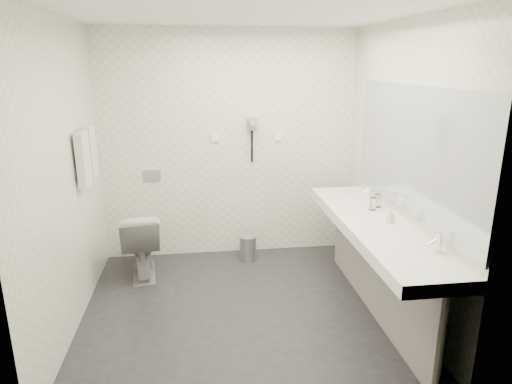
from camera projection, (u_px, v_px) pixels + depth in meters
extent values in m
plane|color=#242428|center=(242.00, 308.00, 4.07)|extent=(2.80, 2.80, 0.00)
plane|color=white|center=(239.00, 13.00, 3.38)|extent=(2.80, 2.80, 0.00)
plane|color=white|center=(229.00, 146.00, 4.96)|extent=(2.80, 0.00, 2.80)
plane|color=white|center=(263.00, 231.00, 2.49)|extent=(2.80, 0.00, 2.80)
plane|color=white|center=(64.00, 180.00, 3.55)|extent=(0.00, 2.60, 2.60)
plane|color=white|center=(401.00, 169.00, 3.90)|extent=(0.00, 2.60, 2.60)
cube|color=white|center=(376.00, 228.00, 3.80)|extent=(0.55, 2.20, 0.10)
cube|color=gray|center=(375.00, 273.00, 3.92)|extent=(0.03, 2.15, 0.75)
cylinder|color=silver|center=(440.00, 344.00, 2.94)|extent=(0.06, 0.06, 0.75)
cylinder|color=silver|center=(341.00, 230.00, 4.92)|extent=(0.06, 0.06, 0.75)
cube|color=#B2BCC6|center=(412.00, 151.00, 3.65)|extent=(0.02, 2.20, 1.05)
ellipsoid|color=white|center=(411.00, 255.00, 3.17)|extent=(0.40, 0.31, 0.05)
ellipsoid|color=white|center=(350.00, 201.00, 4.41)|extent=(0.40, 0.31, 0.05)
cylinder|color=silver|center=(439.00, 242.00, 3.17)|extent=(0.04, 0.04, 0.15)
cylinder|color=silver|center=(370.00, 191.00, 4.41)|extent=(0.04, 0.04, 0.15)
imported|color=beige|center=(391.00, 216.00, 3.76)|extent=(0.06, 0.06, 0.11)
cylinder|color=silver|center=(373.00, 204.00, 4.09)|extent=(0.08, 0.08, 0.11)
cylinder|color=silver|center=(378.00, 201.00, 4.17)|extent=(0.09, 0.09, 0.12)
imported|color=white|center=(141.00, 243.00, 4.63)|extent=(0.47, 0.73, 0.70)
cube|color=#B2B5BA|center=(152.00, 175.00, 4.93)|extent=(0.18, 0.02, 0.12)
cylinder|color=#B2B5BA|center=(248.00, 248.00, 5.05)|extent=(0.24, 0.24, 0.26)
cylinder|color=#B2B5BA|center=(248.00, 237.00, 5.01)|extent=(0.19, 0.19, 0.02)
cylinder|color=silver|center=(83.00, 132.00, 4.00)|extent=(0.02, 0.62, 0.02)
cube|color=silver|center=(83.00, 159.00, 3.93)|extent=(0.07, 0.24, 0.48)
cube|color=silver|center=(90.00, 153.00, 4.19)|extent=(0.07, 0.24, 0.48)
cube|color=#96959A|center=(252.00, 124.00, 4.90)|extent=(0.10, 0.04, 0.14)
cylinder|color=#96959A|center=(253.00, 122.00, 4.82)|extent=(0.08, 0.14, 0.08)
cylinder|color=black|center=(252.00, 147.00, 4.95)|extent=(0.02, 0.02, 0.35)
cube|color=white|center=(215.00, 138.00, 4.90)|extent=(0.09, 0.02, 0.09)
cube|color=white|center=(278.00, 136.00, 4.99)|extent=(0.09, 0.02, 0.09)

